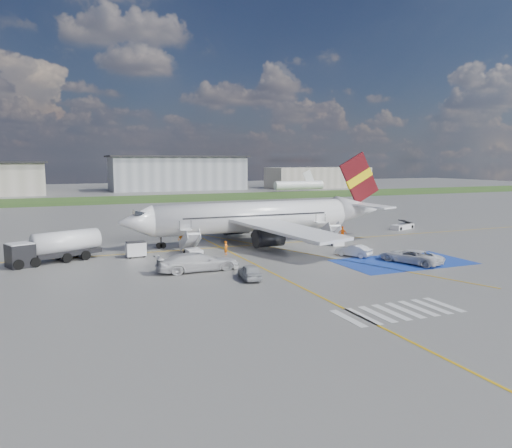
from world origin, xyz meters
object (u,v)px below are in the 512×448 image
Objects in this scene: car_silver_b at (353,251)px; van_white_b at (198,259)px; van_white_a at (410,254)px; airliner at (262,216)px; gpu_cart at (136,250)px; car_silver_a at (250,272)px; belt_loader at (402,227)px; fuel_tanker at (56,249)px.

car_silver_b is 18.16m from van_white_b.
van_white_a is (3.48, -5.34, 0.31)m from car_silver_b.
gpu_cart is at bearing -165.94° from airliner.
gpu_cart is 24.32m from car_silver_b.
car_silver_a is 15.77m from car_silver_b.
gpu_cart reaches higher than car_silver_b.
van_white_a is at bearing -103.49° from van_white_b.
car_silver_b is at bearing -161.95° from belt_loader.
fuel_tanker is at bearing -34.18° from car_silver_a.
airliner is 21.27m from car_silver_a.
fuel_tanker is 1.58× the size of van_white_b.
fuel_tanker is 22.07m from car_silver_a.
belt_loader is (25.27, 2.87, -3.02)m from airliner.
van_white_a is at bearing -31.39° from gpu_cart.
car_silver_b is 6.38m from van_white_a.
car_silver_a is at bearing -65.23° from fuel_tanker.
fuel_tanker reaches higher than car_silver_a.
car_silver_b is (-19.92, -16.22, 0.30)m from belt_loader.
van_white_b is (-38.07, -16.65, 0.83)m from belt_loader.
car_silver_b is at bearing -74.53° from van_white_a.
van_white_a is (-16.44, -21.56, 0.60)m from belt_loader.
airliner reaches higher than car_silver_a.
airliner is 20.80m from van_white_a.
car_silver_b is at bearing -24.32° from gpu_cart.
van_white_b is (-3.38, 5.10, 0.51)m from car_silver_a.
van_white_a is (26.06, -14.37, 0.18)m from gpu_cart.
fuel_tanker reaches higher than car_silver_b.
van_white_b reaches higher than car_silver_a.
car_silver_b is 0.66× the size of van_white_b.
fuel_tanker is (-25.50, -3.77, -2.04)m from airliner.
gpu_cart is 10.46m from van_white_b.
van_white_b reaches higher than belt_loader.
van_white_a is at bearing -170.35° from car_silver_a.
belt_loader is at bearing -144.94° from van_white_a.
belt_loader is (42.50, 7.19, -0.42)m from gpu_cart.
airliner reaches higher than car_silver_b.
car_silver_a is at bearing -169.02° from belt_loader.
airliner reaches higher than van_white_a.
gpu_cart is at bearing -46.48° from van_white_a.
belt_loader is 41.56m from van_white_b.
airliner is at bearing -82.33° from van_white_a.
fuel_tanker is 2.38× the size of car_silver_b.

